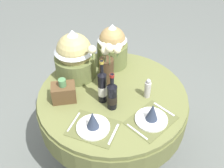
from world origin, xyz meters
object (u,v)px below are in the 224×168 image
woven_basket_side_left (64,92)px  place_setting_left (93,124)px  wine_bottle_right (102,87)px  gift_tub_back_left (74,53)px  place_setting_right (152,116)px  flower_vase (107,66)px  pepper_mill (148,89)px  wine_bottle_left (112,95)px  dining_table (113,107)px  gift_tub_back_centre (112,44)px

woven_basket_side_left → place_setting_left: bearing=-60.2°
place_setting_left → wine_bottle_right: 0.31m
gift_tub_back_left → place_setting_right: bearing=-51.5°
flower_vase → pepper_mill: size_ratio=2.53×
wine_bottle_left → gift_tub_back_left: 0.52m
flower_vase → gift_tub_back_left: size_ratio=1.01×
pepper_mill → woven_basket_side_left: woven_basket_side_left is taller
flower_vase → dining_table: bearing=-74.1°
dining_table → pepper_mill: (0.27, -0.07, 0.23)m
dining_table → pepper_mill: pepper_mill is taller
wine_bottle_right → flower_vase: bearing=70.4°
place_setting_right → flower_vase: size_ratio=0.96×
dining_table → woven_basket_side_left: bearing=-179.9°
wine_bottle_right → gift_tub_back_centre: gift_tub_back_centre is taller
flower_vase → pepper_mill: bearing=-30.9°
place_setting_right → wine_bottle_right: wine_bottle_right is taller
gift_tub_back_centre → woven_basket_side_left: (-0.45, -0.41, -0.14)m
place_setting_left → wine_bottle_left: bearing=48.3°
wine_bottle_right → place_setting_right: bearing=-39.9°
place_setting_right → place_setting_left: bearing=-179.4°
flower_vase → woven_basket_side_left: flower_vase is taller
wine_bottle_left → dining_table: bearing=78.9°
dining_table → pepper_mill: 0.36m
gift_tub_back_left → gift_tub_back_centre: (0.34, 0.10, -0.01)m
place_setting_right → wine_bottle_right: (-0.32, 0.27, 0.10)m
place_setting_right → pepper_mill: size_ratio=2.42×
dining_table → woven_basket_side_left: 0.45m
dining_table → place_setting_left: size_ratio=2.91×
dining_table → gift_tub_back_centre: 0.55m
place_setting_left → gift_tub_back_left: bearing=96.9°
pepper_mill → wine_bottle_left: bearing=-165.9°
dining_table → woven_basket_side_left: (-0.39, -0.00, 0.23)m
place_setting_right → wine_bottle_left: 0.33m
gift_tub_back_centre → woven_basket_side_left: 0.62m
gift_tub_back_left → woven_basket_side_left: gift_tub_back_left is taller
wine_bottle_left → pepper_mill: (0.30, 0.07, -0.04)m
gift_tub_back_left → flower_vase: bearing=-39.2°
place_setting_left → gift_tub_back_centre: (0.26, 0.74, 0.17)m
pepper_mill → gift_tub_back_centre: (-0.20, 0.48, 0.13)m
flower_vase → wine_bottle_right: bearing=-109.6°
place_setting_right → woven_basket_side_left: 0.70m
wine_bottle_left → gift_tub_back_left: (-0.24, 0.45, 0.11)m
wine_bottle_left → gift_tub_back_centre: bearing=80.4°
flower_vase → pepper_mill: flower_vase is taller
gift_tub_back_left → woven_basket_side_left: bearing=-110.5°
place_setting_right → pepper_mill: pepper_mill is taller
wine_bottle_left → gift_tub_back_centre: size_ratio=0.79×
pepper_mill → gift_tub_back_left: (-0.54, 0.38, 0.15)m
place_setting_right → gift_tub_back_centre: size_ratio=1.05×
gift_tub_back_centre → place_setting_right: bearing=-77.3°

